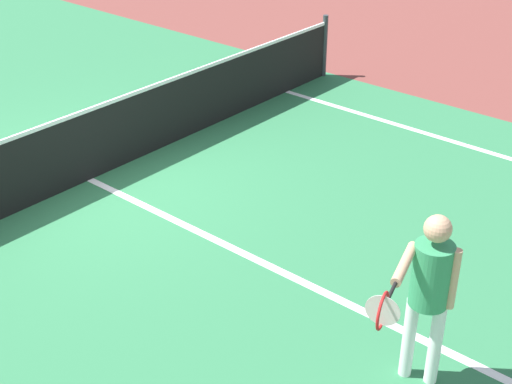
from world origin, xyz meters
The scene contains 5 objects.
ground_plane centered at (0.00, 0.00, 0.00)m, with size 60.00×60.00×0.00m, color brown.
court_surface_inbounds centered at (0.00, 0.00, 0.00)m, with size 10.62×24.40×0.00m, color #2D7247.
line_center_service centered at (0.00, -3.20, 0.00)m, with size 0.10×6.40×0.01m, color white.
net centered at (0.00, 0.00, 0.49)m, with size 10.38×0.09×1.07m.
player_near centered at (-0.49, -5.05, 1.00)m, with size 1.20×0.41×1.61m.
Camera 1 is at (-4.96, -7.06, 4.45)m, focal length 51.38 mm.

